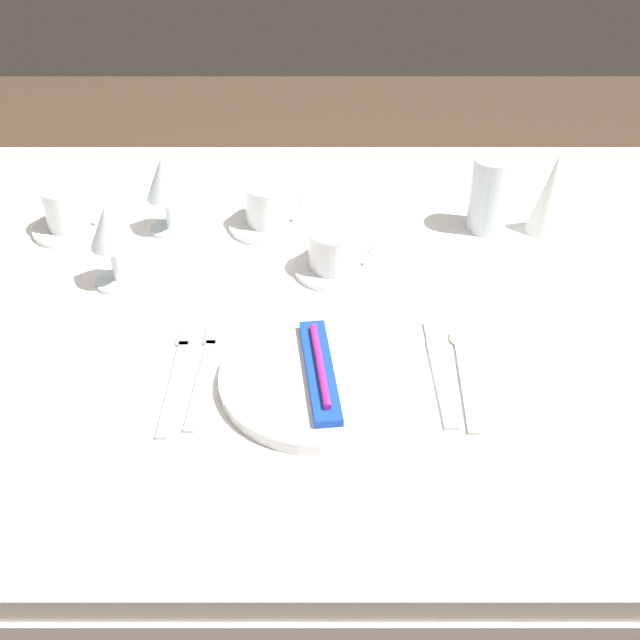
{
  "coord_description": "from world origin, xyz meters",
  "views": [
    {
      "loc": [
        -0.01,
        -1.06,
        1.48
      ],
      "look_at": [
        -0.01,
        -0.09,
        0.76
      ],
      "focal_mm": 46.45,
      "sensor_mm": 36.0,
      "label": 1
    }
  ],
  "objects": [
    {
      "name": "ground_plane",
      "position": [
        0.0,
        0.0,
        0.0
      ],
      "size": [
        6.0,
        6.0,
        0.0
      ],
      "primitive_type": "plane",
      "color": "#4C3828"
    },
    {
      "name": "dining_table",
      "position": [
        0.0,
        0.0,
        0.66
      ],
      "size": [
        1.8,
        1.11,
        0.74
      ],
      "color": "white",
      "rests_on": "ground"
    },
    {
      "name": "dinner_plate",
      "position": [
        -0.01,
        -0.21,
        0.75
      ],
      "size": [
        0.27,
        0.27,
        0.02
      ],
      "primitive_type": "cylinder",
      "color": "white",
      "rests_on": "dining_table"
    },
    {
      "name": "toothbrush_package",
      "position": [
        -0.01,
        -0.21,
        0.77
      ],
      "size": [
        0.06,
        0.21,
        0.02
      ],
      "color": "blue",
      "rests_on": "dinner_plate"
    },
    {
      "name": "fork_outer",
      "position": [
        -0.17,
        -0.18,
        0.74
      ],
      "size": [
        0.03,
        0.22,
        0.0
      ],
      "color": "beige",
      "rests_on": "dining_table"
    },
    {
      "name": "fork_inner",
      "position": [
        -0.21,
        -0.19,
        0.74
      ],
      "size": [
        0.02,
        0.23,
        0.0
      ],
      "color": "beige",
      "rests_on": "dining_table"
    },
    {
      "name": "dinner_knife",
      "position": [
        0.15,
        -0.19,
        0.74
      ],
      "size": [
        0.02,
        0.23,
        0.0
      ],
      "color": "beige",
      "rests_on": "dining_table"
    },
    {
      "name": "spoon_soup",
      "position": [
        0.19,
        -0.17,
        0.74
      ],
      "size": [
        0.03,
        0.22,
        0.01
      ],
      "color": "beige",
      "rests_on": "dining_table"
    },
    {
      "name": "saucer_left",
      "position": [
        -0.11,
        0.22,
        0.74
      ],
      "size": [
        0.14,
        0.14,
        0.01
      ],
      "primitive_type": "cylinder",
      "color": "white",
      "rests_on": "dining_table"
    },
    {
      "name": "coffee_cup_left",
      "position": [
        -0.1,
        0.22,
        0.79
      ],
      "size": [
        0.1,
        0.08,
        0.07
      ],
      "color": "white",
      "rests_on": "saucer_left"
    },
    {
      "name": "saucer_right",
      "position": [
        0.01,
        0.08,
        0.74
      ],
      "size": [
        0.13,
        0.13,
        0.01
      ],
      "primitive_type": "cylinder",
      "color": "white",
      "rests_on": "dining_table"
    },
    {
      "name": "coffee_cup_right",
      "position": [
        0.01,
        0.08,
        0.78
      ],
      "size": [
        0.11,
        0.08,
        0.06
      ],
      "color": "white",
      "rests_on": "saucer_right"
    },
    {
      "name": "saucer_far",
      "position": [
        -0.45,
        0.21,
        0.74
      ],
      "size": [
        0.13,
        0.13,
        0.01
      ],
      "primitive_type": "cylinder",
      "color": "white",
      "rests_on": "dining_table"
    },
    {
      "name": "coffee_cup_far",
      "position": [
        -0.45,
        0.21,
        0.79
      ],
      "size": [
        0.1,
        0.08,
        0.07
      ],
      "color": "white",
      "rests_on": "saucer_far"
    },
    {
      "name": "wine_glass_centre",
      "position": [
        -0.34,
        0.04,
        0.83
      ],
      "size": [
        0.07,
        0.07,
        0.14
      ],
      "color": "silver",
      "rests_on": "dining_table"
    },
    {
      "name": "wine_glass_left",
      "position": [
        -0.28,
        0.21,
        0.83
      ],
      "size": [
        0.07,
        0.07,
        0.14
      ],
      "color": "silver",
      "rests_on": "dining_table"
    },
    {
      "name": "drink_tumbler",
      "position": [
        0.28,
        0.22,
        0.8
      ],
      "size": [
        0.07,
        0.07,
        0.13
      ],
      "color": "silver",
      "rests_on": "dining_table"
    },
    {
      "name": "napkin_folded",
      "position": [
        0.38,
        0.2,
        0.81
      ],
      "size": [
        0.07,
        0.07,
        0.15
      ],
      "primitive_type": "cone",
      "color": "white",
      "rests_on": "dining_table"
    }
  ]
}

